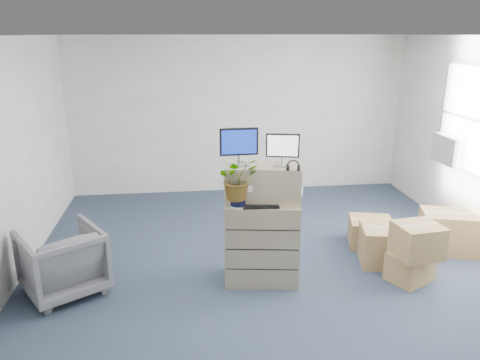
{
  "coord_description": "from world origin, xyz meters",
  "views": [
    {
      "loc": [
        -0.99,
        -4.82,
        2.83
      ],
      "look_at": [
        -0.35,
        0.4,
        1.17
      ],
      "focal_mm": 35.0,
      "sensor_mm": 36.0,
      "label": 1
    }
  ],
  "objects_px": {
    "keyboard": "(261,206)",
    "water_bottle": "(271,191)",
    "office_chair": "(62,258)",
    "potted_plant": "(238,184)",
    "filing_cabinet_lower": "(262,241)",
    "monitor_left": "(239,145)",
    "monitor_right": "(283,148)"
  },
  "relations": [
    {
      "from": "potted_plant",
      "to": "office_chair",
      "type": "relative_size",
      "value": 0.65
    },
    {
      "from": "filing_cabinet_lower",
      "to": "monitor_left",
      "type": "relative_size",
      "value": 2.29
    },
    {
      "from": "potted_plant",
      "to": "filing_cabinet_lower",
      "type": "bearing_deg",
      "value": 20.05
    },
    {
      "from": "monitor_left",
      "to": "monitor_right",
      "type": "xyz_separation_m",
      "value": [
        0.48,
        -0.08,
        -0.03
      ]
    },
    {
      "from": "monitor_left",
      "to": "filing_cabinet_lower",
      "type": "bearing_deg",
      "value": -15.9
    },
    {
      "from": "filing_cabinet_lower",
      "to": "monitor_left",
      "type": "distance_m",
      "value": 1.19
    },
    {
      "from": "potted_plant",
      "to": "office_chair",
      "type": "distance_m",
      "value": 2.15
    },
    {
      "from": "filing_cabinet_lower",
      "to": "office_chair",
      "type": "xyz_separation_m",
      "value": [
        -2.27,
        -0.0,
        -0.08
      ]
    },
    {
      "from": "keyboard",
      "to": "water_bottle",
      "type": "xyz_separation_m",
      "value": [
        0.14,
        0.15,
        0.11
      ]
    },
    {
      "from": "monitor_left",
      "to": "keyboard",
      "type": "bearing_deg",
      "value": -46.64
    },
    {
      "from": "monitor_right",
      "to": "office_chair",
      "type": "distance_m",
      "value": 2.76
    },
    {
      "from": "keyboard",
      "to": "potted_plant",
      "type": "xyz_separation_m",
      "value": [
        -0.25,
        0.04,
        0.25
      ]
    },
    {
      "from": "water_bottle",
      "to": "office_chair",
      "type": "bearing_deg",
      "value": -179.91
    },
    {
      "from": "monitor_left",
      "to": "keyboard",
      "type": "height_order",
      "value": "monitor_left"
    },
    {
      "from": "monitor_right",
      "to": "water_bottle",
      "type": "relative_size",
      "value": 1.48
    },
    {
      "from": "keyboard",
      "to": "water_bottle",
      "type": "bearing_deg",
      "value": 49.3
    },
    {
      "from": "filing_cabinet_lower",
      "to": "water_bottle",
      "type": "height_order",
      "value": "water_bottle"
    },
    {
      "from": "potted_plant",
      "to": "water_bottle",
      "type": "bearing_deg",
      "value": 15.18
    },
    {
      "from": "monitor_right",
      "to": "potted_plant",
      "type": "xyz_separation_m",
      "value": [
        -0.51,
        -0.09,
        -0.36
      ]
    },
    {
      "from": "keyboard",
      "to": "office_chair",
      "type": "bearing_deg",
      "value": 179.47
    },
    {
      "from": "monitor_right",
      "to": "keyboard",
      "type": "height_order",
      "value": "monitor_right"
    },
    {
      "from": "keyboard",
      "to": "office_chair",
      "type": "height_order",
      "value": "keyboard"
    },
    {
      "from": "keyboard",
      "to": "monitor_right",
      "type": "bearing_deg",
      "value": 31.0
    },
    {
      "from": "monitor_left",
      "to": "water_bottle",
      "type": "distance_m",
      "value": 0.65
    },
    {
      "from": "office_chair",
      "to": "filing_cabinet_lower",
      "type": "bearing_deg",
      "value": 147.96
    },
    {
      "from": "water_bottle",
      "to": "potted_plant",
      "type": "distance_m",
      "value": 0.43
    },
    {
      "from": "monitor_right",
      "to": "filing_cabinet_lower",
      "type": "bearing_deg",
      "value": -169.71
    },
    {
      "from": "keyboard",
      "to": "water_bottle",
      "type": "relative_size",
      "value": 1.63
    },
    {
      "from": "filing_cabinet_lower",
      "to": "keyboard",
      "type": "distance_m",
      "value": 0.53
    },
    {
      "from": "keyboard",
      "to": "filing_cabinet_lower",
      "type": "bearing_deg",
      "value": 76.81
    },
    {
      "from": "potted_plant",
      "to": "office_chair",
      "type": "height_order",
      "value": "potted_plant"
    },
    {
      "from": "water_bottle",
      "to": "monitor_left",
      "type": "bearing_deg",
      "value": 169.88
    }
  ]
}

